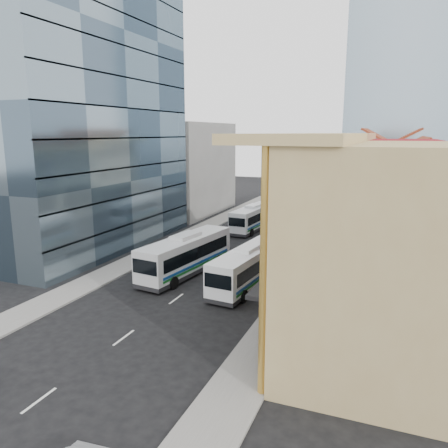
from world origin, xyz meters
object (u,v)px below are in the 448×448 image
at_px(bus_left_near, 186,254).
at_px(bus_right, 248,266).
at_px(shophouse_tan, 370,251).
at_px(bus_left_far, 253,217).
at_px(office_tower, 80,109).

xyz_separation_m(bus_left_near, bus_right, (6.21, -0.94, -0.14)).
relative_size(bus_left_near, bus_right, 1.08).
bearing_deg(bus_right, shophouse_tan, -32.98).
distance_m(shophouse_tan, bus_left_near, 18.72).
bearing_deg(bus_left_near, bus_right, -1.00).
xyz_separation_m(shophouse_tan, bus_left_far, (-16.00, 28.36, -4.31)).
distance_m(bus_left_near, bus_left_far, 19.57).
distance_m(office_tower, bus_left_far, 24.66).
xyz_separation_m(bus_left_far, bus_right, (6.21, -20.51, 0.04)).
bearing_deg(bus_left_far, shophouse_tan, -56.30).
bearing_deg(bus_left_far, office_tower, -131.98).
xyz_separation_m(shophouse_tan, bus_right, (-9.79, 7.85, -4.27)).
bearing_deg(office_tower, bus_left_near, -19.16).
bearing_deg(shophouse_tan, office_tower, 155.70).
xyz_separation_m(office_tower, bus_left_near, (15.00, -5.21, -13.13)).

